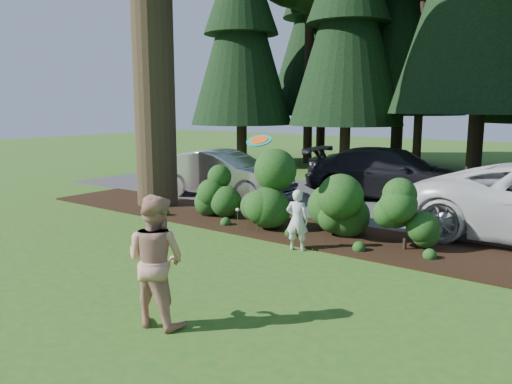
{
  "coord_description": "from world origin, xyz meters",
  "views": [
    {
      "loc": [
        7.02,
        -6.99,
        3.05
      ],
      "look_at": [
        0.93,
        1.12,
        1.3
      ],
      "focal_mm": 35.0,
      "sensor_mm": 36.0,
      "label": 1
    }
  ],
  "objects_px": {
    "child": "(297,220)",
    "frisbee": "(259,140)",
    "car_dark_suv": "(393,174)",
    "adult": "(156,260)",
    "car_silver_wagon": "(224,174)"
  },
  "relations": [
    {
      "from": "car_dark_suv",
      "to": "frisbee",
      "type": "distance_m",
      "value": 7.14
    },
    {
      "from": "child",
      "to": "frisbee",
      "type": "xyz_separation_m",
      "value": [
        -0.92,
        -0.12,
        1.66
      ]
    },
    {
      "from": "car_silver_wagon",
      "to": "frisbee",
      "type": "distance_m",
      "value": 6.06
    },
    {
      "from": "frisbee",
      "to": "car_dark_suv",
      "type": "bearing_deg",
      "value": 87.57
    },
    {
      "from": "adult",
      "to": "frisbee",
      "type": "xyz_separation_m",
      "value": [
        -1.3,
        4.18,
        1.39
      ]
    },
    {
      "from": "car_dark_suv",
      "to": "child",
      "type": "bearing_deg",
      "value": 177.76
    },
    {
      "from": "car_silver_wagon",
      "to": "car_dark_suv",
      "type": "distance_m",
      "value": 5.57
    },
    {
      "from": "car_dark_suv",
      "to": "adult",
      "type": "height_order",
      "value": "adult"
    },
    {
      "from": "child",
      "to": "car_dark_suv",
      "type": "bearing_deg",
      "value": -102.03
    },
    {
      "from": "car_dark_suv",
      "to": "adult",
      "type": "distance_m",
      "value": 11.21
    },
    {
      "from": "adult",
      "to": "frisbee",
      "type": "height_order",
      "value": "frisbee"
    },
    {
      "from": "frisbee",
      "to": "car_silver_wagon",
      "type": "bearing_deg",
      "value": 138.01
    },
    {
      "from": "car_silver_wagon",
      "to": "car_dark_suv",
      "type": "height_order",
      "value": "car_dark_suv"
    },
    {
      "from": "child",
      "to": "car_silver_wagon",
      "type": "bearing_deg",
      "value": -53.0
    },
    {
      "from": "child",
      "to": "adult",
      "type": "distance_m",
      "value": 4.32
    }
  ]
}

